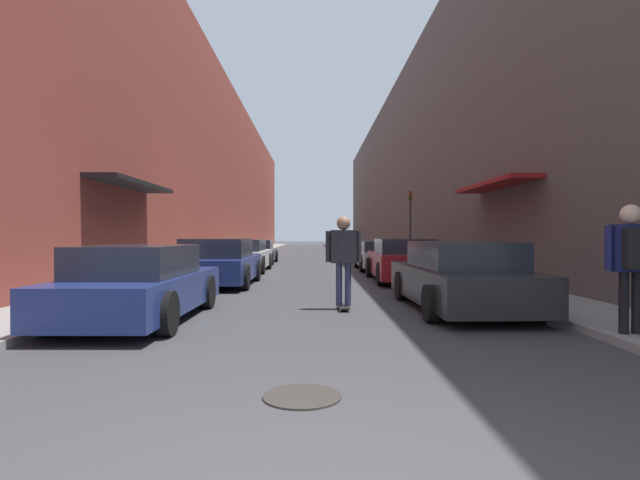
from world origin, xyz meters
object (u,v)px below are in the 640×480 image
object	(u,v)px
parked_car_right_2	(382,256)
parked_car_left_3	(255,252)
parked_car_left_0	(140,284)
traffic_light	(410,218)
parked_car_left_1	(219,263)
skateboarder	(344,252)
parked_car_left_2	(241,256)
parked_car_right_0	(460,277)
pedestrian	(632,253)
parked_car_right_1	(403,260)
manhole_cover	(302,396)

from	to	relation	value
parked_car_right_2	parked_car_left_3	bearing A→B (deg)	141.30
parked_car_left_0	traffic_light	xyz separation A→B (m)	(7.72, 16.41, 1.66)
parked_car_left_1	parked_car_right_2	xyz separation A→B (m)	(5.49, 6.13, -0.06)
parked_car_left_1	skateboarder	size ratio (longest dim) A/B	2.35
parked_car_left_1	parked_car_left_2	world-z (taller)	parked_car_left_1
parked_car_right_0	pedestrian	size ratio (longest dim) A/B	2.65
parked_car_right_1	manhole_cover	world-z (taller)	parked_car_right_1
manhole_cover	traffic_light	size ratio (longest dim) A/B	0.20
parked_car_right_0	pedestrian	bearing A→B (deg)	-63.74
parked_car_right_0	parked_car_right_1	distance (m)	5.90
parked_car_right_2	traffic_light	size ratio (longest dim) A/B	1.13
parked_car_left_1	pedestrian	size ratio (longest dim) A/B	2.45
parked_car_left_3	parked_car_right_0	size ratio (longest dim) A/B	1.01
parked_car_right_0	traffic_light	bearing A→B (deg)	82.52
manhole_cover	pedestrian	bearing A→B (deg)	26.49
skateboarder	parked_car_right_2	bearing A→B (deg)	78.34
skateboarder	parked_car_left_2	bearing A→B (deg)	108.92
parked_car_left_2	parked_car_left_3	xyz separation A→B (m)	(-0.09, 5.35, -0.04)
parked_car_left_1	manhole_cover	distance (m)	10.12
skateboarder	traffic_light	bearing A→B (deg)	74.42
parked_car_left_3	parked_car_left_1	bearing A→B (deg)	-88.81
parked_car_right_1	pedestrian	bearing A→B (deg)	-80.45
manhole_cover	parked_car_left_1	bearing A→B (deg)	104.91
parked_car_left_0	parked_car_right_1	distance (m)	9.02
parked_car_right_0	pedestrian	distance (m)	3.29
parked_car_left_3	pedestrian	bearing A→B (deg)	-68.62
parked_car_left_3	skateboarder	size ratio (longest dim) A/B	2.57
parked_car_left_2	parked_car_right_2	distance (m)	5.67
parked_car_left_3	traffic_light	xyz separation A→B (m)	(7.74, -0.09, 1.69)
parked_car_left_3	pedestrian	world-z (taller)	pedestrian
parked_car_left_1	traffic_light	size ratio (longest dim) A/B	1.22
parked_car_right_0	skateboarder	xyz separation A→B (m)	(-2.23, 0.09, 0.48)
parked_car_left_0	pedestrian	bearing A→B (deg)	-14.08
parked_car_left_2	parked_car_right_0	distance (m)	11.51
parked_car_right_0	pedestrian	world-z (taller)	pedestrian
parked_car_right_2	parked_car_left_0	bearing A→B (deg)	-115.52
parked_car_right_2	pedestrian	size ratio (longest dim) A/B	2.27
parked_car_left_1	parked_car_right_1	world-z (taller)	parked_car_left_1
parked_car_right_1	parked_car_right_2	distance (m)	4.92
parked_car_left_2	pedestrian	world-z (taller)	pedestrian
parked_car_left_1	parked_car_left_3	world-z (taller)	parked_car_left_1
parked_car_right_0	parked_car_right_1	xyz separation A→B (m)	(-0.05, 5.90, 0.02)
parked_car_left_0	parked_car_right_1	size ratio (longest dim) A/B	0.94
parked_car_left_3	parked_car_right_2	bearing A→B (deg)	-38.70
skateboarder	traffic_light	xyz separation A→B (m)	(4.24, 15.20, 1.16)
manhole_cover	parked_car_left_2	bearing A→B (deg)	100.24
pedestrian	parked_car_left_0	bearing A→B (deg)	165.92
parked_car_left_2	skateboarder	world-z (taller)	skateboarder
parked_car_left_1	parked_car_left_2	distance (m)	5.36
parked_car_left_2	parked_car_left_1	bearing A→B (deg)	-88.58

